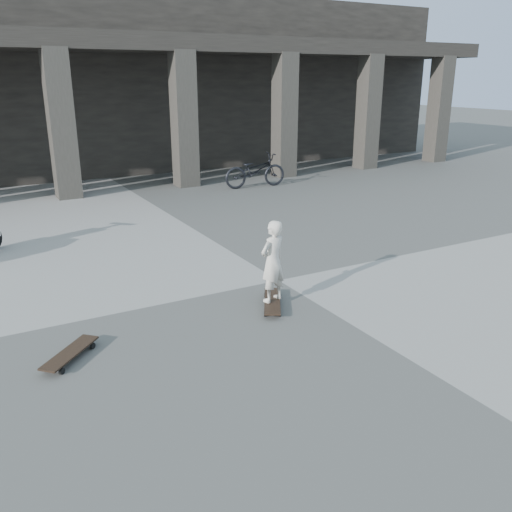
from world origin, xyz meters
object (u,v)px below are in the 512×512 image
longboard (272,302)px  skateboard_spare (70,354)px  bicycle (255,170)px  child (273,261)px

longboard → skateboard_spare: skateboard_spare is taller
longboard → bicycle: 9.16m
skateboard_spare → bicycle: bearing=4.5°
longboard → child: 0.63m
longboard → bicycle: bicycle is taller
skateboard_spare → bicycle: size_ratio=0.41×
longboard → skateboard_spare: size_ratio=1.21×
skateboard_spare → bicycle: (7.15, 8.32, 0.43)m
longboard → skateboard_spare: (-2.96, -0.19, 0.00)m
longboard → child: (0.00, 0.00, 0.63)m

